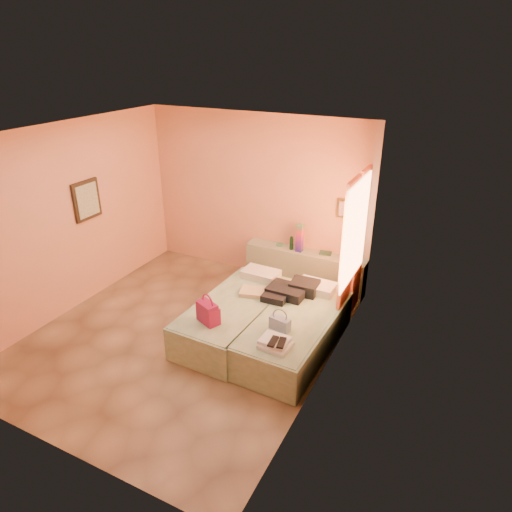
{
  "coord_description": "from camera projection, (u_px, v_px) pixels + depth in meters",
  "views": [
    {
      "loc": [
        3.32,
        -4.38,
        3.78
      ],
      "look_at": [
        0.69,
        0.85,
        1.03
      ],
      "focal_mm": 32.0,
      "sensor_mm": 36.0,
      "label": 1
    }
  ],
  "objects": [
    {
      "name": "ground",
      "position": [
        186.0,
        335.0,
        6.49
      ],
      "size": [
        4.5,
        4.5,
        0.0
      ],
      "primitive_type": "plane",
      "color": "#9F875F",
      "rests_on": "ground"
    },
    {
      "name": "rainbow_box",
      "position": [
        300.0,
        238.0,
        7.44
      ],
      "size": [
        0.11,
        0.11,
        0.47
      ],
      "primitive_type": "cube",
      "rotation": [
        0.0,
        0.0,
        -0.03
      ],
      "color": "#961244",
      "rests_on": "headboard_ledge"
    },
    {
      "name": "clothes_pile",
      "position": [
        290.0,
        291.0,
        6.46
      ],
      "size": [
        0.58,
        0.58,
        0.17
      ],
      "primitive_type": "cube",
      "rotation": [
        0.0,
        0.0,
        -0.01
      ],
      "color": "black",
      "rests_on": "bed_right"
    },
    {
      "name": "small_dish",
      "position": [
        280.0,
        245.0,
        7.73
      ],
      "size": [
        0.15,
        0.15,
        0.03
      ],
      "primitive_type": "cylinder",
      "rotation": [
        0.0,
        0.0,
        0.27
      ],
      "color": "#488561",
      "rests_on": "headboard_ledge"
    },
    {
      "name": "khaki_garment",
      "position": [
        253.0,
        292.0,
        6.54
      ],
      "size": [
        0.43,
        0.38,
        0.06
      ],
      "primitive_type": "cube",
      "rotation": [
        0.0,
        0.0,
        0.28
      ],
      "color": "tan",
      "rests_on": "bed_left"
    },
    {
      "name": "bed_right",
      "position": [
        295.0,
        333.0,
        6.1
      ],
      "size": [
        0.96,
        2.03,
        0.5
      ],
      "primitive_type": "cube",
      "rotation": [
        0.0,
        0.0,
        -0.03
      ],
      "color": "#ADCBA4",
      "rests_on": "ground"
    },
    {
      "name": "headboard_ledge",
      "position": [
        304.0,
        269.0,
        7.66
      ],
      "size": [
        2.05,
        0.3,
        0.65
      ],
      "primitive_type": "cube",
      "color": "gray",
      "rests_on": "ground"
    },
    {
      "name": "towel_stack",
      "position": [
        276.0,
        344.0,
        5.39
      ],
      "size": [
        0.37,
        0.32,
        0.1
      ],
      "primitive_type": "cube",
      "rotation": [
        0.0,
        0.0,
        -0.07
      ],
      "color": "white",
      "rests_on": "bed_right"
    },
    {
      "name": "bed_left",
      "position": [
        236.0,
        317.0,
        6.47
      ],
      "size": [
        0.96,
        2.03,
        0.5
      ],
      "primitive_type": "cube",
      "rotation": [
        0.0,
        0.0,
        -0.03
      ],
      "color": "#ADCBA4",
      "rests_on": "ground"
    },
    {
      "name": "room_walls",
      "position": [
        214.0,
        206.0,
        6.11
      ],
      "size": [
        4.02,
        4.51,
        2.81
      ],
      "color": "#E8977B",
      "rests_on": "ground"
    },
    {
      "name": "blue_handbag",
      "position": [
        280.0,
        324.0,
        5.7
      ],
      "size": [
        0.28,
        0.16,
        0.17
      ],
      "primitive_type": "cube",
      "rotation": [
        0.0,
        0.0,
        -0.19
      ],
      "color": "#3C5A92",
      "rests_on": "bed_right"
    },
    {
      "name": "green_book",
      "position": [
        325.0,
        253.0,
        7.42
      ],
      "size": [
        0.21,
        0.17,
        0.03
      ],
      "primitive_type": "cube",
      "rotation": [
        0.0,
        0.0,
        0.16
      ],
      "color": "#2A4E37",
      "rests_on": "headboard_ledge"
    },
    {
      "name": "sandal_pair",
      "position": [
        277.0,
        342.0,
        5.3
      ],
      "size": [
        0.18,
        0.23,
        0.02
      ],
      "primitive_type": "cube",
      "rotation": [
        0.0,
        0.0,
        0.1
      ],
      "color": "black",
      "rests_on": "towel_stack"
    },
    {
      "name": "magenta_handbag",
      "position": [
        208.0,
        312.0,
        5.83
      ],
      "size": [
        0.35,
        0.28,
        0.29
      ],
      "primitive_type": "cube",
      "rotation": [
        0.0,
        0.0,
        -0.41
      ],
      "color": "#961244",
      "rests_on": "bed_left"
    },
    {
      "name": "water_bottle",
      "position": [
        291.0,
        243.0,
        7.55
      ],
      "size": [
        0.07,
        0.07,
        0.22
      ],
      "primitive_type": "cylinder",
      "rotation": [
        0.0,
        0.0,
        0.18
      ],
      "color": "#163E28",
      "rests_on": "headboard_ledge"
    },
    {
      "name": "flower_vase",
      "position": [
        353.0,
        253.0,
        7.19
      ],
      "size": [
        0.24,
        0.24,
        0.23
      ],
      "primitive_type": "cube",
      "rotation": [
        0.0,
        0.0,
        -0.43
      ],
      "color": "white",
      "rests_on": "headboard_ledge"
    }
  ]
}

